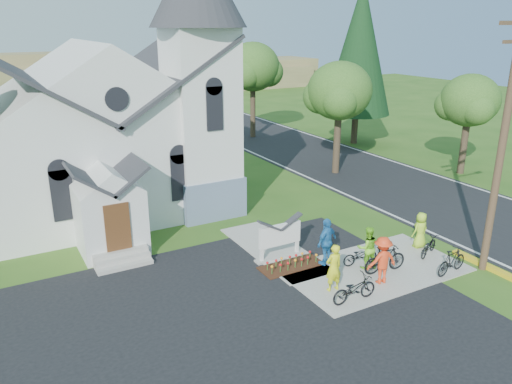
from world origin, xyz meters
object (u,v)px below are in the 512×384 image
utility_pole (505,134)px  cyclist_2 (327,242)px  cyclist_4 (420,230)px  bike_4 (429,246)px  bike_2 (360,255)px  cyclist_3 (382,260)px  cyclist_1 (367,248)px  cyclist_0 (334,268)px  bike_0 (354,289)px  bike_1 (385,259)px  bike_3 (452,261)px  church_sign (280,235)px

utility_pole → cyclist_2: 7.60m
cyclist_4 → bike_4: bearing=71.1°
utility_pole → bike_2: utility_pole is taller
utility_pole → cyclist_3: bearing=166.1°
utility_pole → cyclist_4: 5.32m
bike_4 → bike_2: bearing=53.7°
cyclist_2 → cyclist_4: bearing=153.4°
cyclist_1 → cyclist_2: cyclist_2 is taller
utility_pole → cyclist_0: utility_pole is taller
cyclist_0 → bike_0: size_ratio=1.00×
bike_1 → bike_3: bearing=-114.4°
bike_2 → bike_3: 3.44m
bike_1 → cyclist_2: cyclist_2 is taller
bike_4 → bike_3: bearing=140.1°
church_sign → cyclist_0: (0.27, -3.20, -0.09)m
bike_0 → bike_4: 5.23m
cyclist_4 → cyclist_3: bearing=23.2°
bike_0 → bike_1: bike_1 is taller
utility_pole → bike_3: 5.09m
church_sign → bike_3: church_sign is taller
cyclist_3 → cyclist_4: size_ratio=1.15×
cyclist_0 → cyclist_4: (5.48, 1.11, -0.10)m
cyclist_0 → cyclist_2: cyclist_2 is taller
bike_1 → bike_3: size_ratio=1.09×
cyclist_0 → bike_1: 2.60m
church_sign → bike_0: bearing=-84.0°
cyclist_2 → cyclist_4: size_ratio=1.23×
cyclist_3 → cyclist_2: bearing=-59.6°
bike_0 → bike_3: bike_3 is taller
bike_1 → cyclist_4: cyclist_4 is taller
church_sign → bike_3: size_ratio=1.30×
utility_pole → bike_3: utility_pole is taller
cyclist_3 → bike_3: size_ratio=1.07×
bike_0 → bike_1: (2.41, 1.09, 0.09)m
church_sign → bike_0: 4.22m
church_sign → cyclist_0: bearing=-85.1°
utility_pole → bike_1: (-3.71, 1.62, -4.80)m
bike_1 → bike_4: 2.66m
bike_1 → bike_0: bearing=121.3°
bike_2 → cyclist_4: (3.29, 0.03, 0.39)m
cyclist_2 → bike_2: size_ratio=1.28×
church_sign → utility_pole: size_ratio=0.22×
bike_1 → cyclist_4: size_ratio=1.17×
bike_2 → bike_4: (3.04, -0.71, 0.00)m
cyclist_0 → cyclist_1: size_ratio=1.04×
church_sign → bike_3: (5.02, -4.40, -0.47)m
church_sign → bike_4: bearing=-27.2°
cyclist_3 → cyclist_4: bearing=-148.1°
cyclist_1 → cyclist_3: cyclist_3 is taller
bike_2 → cyclist_3: 1.61m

